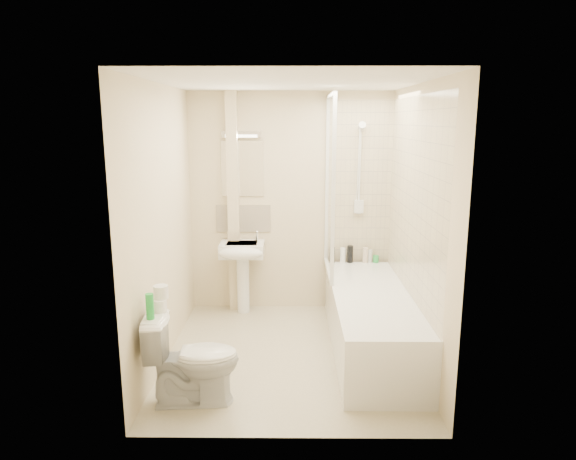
{
  "coord_description": "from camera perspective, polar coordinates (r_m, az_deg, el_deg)",
  "views": [
    {
      "loc": [
        0.02,
        -4.33,
        2.09
      ],
      "look_at": [
        -0.02,
        0.2,
        1.12
      ],
      "focal_mm": 32.0,
      "sensor_mm": 36.0,
      "label": 1
    }
  ],
  "objects": [
    {
      "name": "bottle_white_a",
      "position": [
        5.71,
        6.11,
        -2.8
      ],
      "size": [
        0.06,
        0.06,
        0.16
      ],
      "primitive_type": "cylinder",
      "color": "white",
      "rests_on": "bathtub"
    },
    {
      "name": "pipe_boxing",
      "position": [
        5.63,
        -6.08,
        2.89
      ],
      "size": [
        0.12,
        0.12,
        2.4
      ],
      "primitive_type": "cube",
      "color": "beige",
      "rests_on": "ground"
    },
    {
      "name": "toilet_roll_lower",
      "position": [
        3.98,
        -14.12,
        -8.14
      ],
      "size": [
        0.11,
        0.11,
        0.09
      ],
      "primitive_type": "cylinder",
      "color": "white",
      "rests_on": "toilet"
    },
    {
      "name": "tile_back",
      "position": [
        5.66,
        7.9,
        5.19
      ],
      "size": [
        0.7,
        0.01,
        1.75
      ],
      "primitive_type": "cube",
      "color": "beige",
      "rests_on": "wall_back"
    },
    {
      "name": "wall_left",
      "position": [
        4.56,
        -13.77,
        0.45
      ],
      "size": [
        0.02,
        2.5,
        2.4
      ],
      "primitive_type": "cube",
      "color": "beige",
      "rests_on": "ground"
    },
    {
      "name": "shower_fixture",
      "position": [
        5.6,
        7.98,
        6.36
      ],
      "size": [
        0.1,
        0.16,
        0.99
      ],
      "color": "white",
      "rests_on": "wall_back"
    },
    {
      "name": "bottle_black_b",
      "position": [
        5.72,
        6.91,
        -2.68
      ],
      "size": [
        0.06,
        0.06,
        0.19
      ],
      "primitive_type": "cylinder",
      "color": "black",
      "rests_on": "bathtub"
    },
    {
      "name": "shower_screen",
      "position": [
        5.18,
        4.67,
        4.92
      ],
      "size": [
        0.04,
        0.92,
        1.8
      ],
      "color": "white",
      "rests_on": "bathtub"
    },
    {
      "name": "floor",
      "position": [
        4.81,
        0.18,
        -13.7
      ],
      "size": [
        2.5,
        2.5,
        0.0
      ],
      "primitive_type": "plane",
      "color": "beige",
      "rests_on": "ground"
    },
    {
      "name": "bottle_green",
      "position": [
        5.77,
        9.73,
        -3.19
      ],
      "size": [
        0.06,
        0.06,
        0.08
      ],
      "primitive_type": "cylinder",
      "color": "green",
      "rests_on": "bathtub"
    },
    {
      "name": "green_bottle",
      "position": [
        3.84,
        -15.1,
        -8.21
      ],
      "size": [
        0.06,
        0.06,
        0.19
      ],
      "primitive_type": "cylinder",
      "color": "green",
      "rests_on": "toilet"
    },
    {
      "name": "tile_right",
      "position": [
        4.63,
        13.8,
        3.45
      ],
      "size": [
        0.01,
        2.1,
        1.75
      ],
      "primitive_type": "cube",
      "color": "beige",
      "rests_on": "wall_right"
    },
    {
      "name": "wall_back",
      "position": [
        5.65,
        0.25,
        3.0
      ],
      "size": [
        2.2,
        0.02,
        2.4
      ],
      "primitive_type": "cube",
      "color": "beige",
      "rests_on": "ground"
    },
    {
      "name": "ceiling",
      "position": [
        4.34,
        0.2,
        16.14
      ],
      "size": [
        2.2,
        2.5,
        0.02
      ],
      "primitive_type": "cube",
      "color": "white",
      "rests_on": "wall_back"
    },
    {
      "name": "toilet",
      "position": [
        4.02,
        -10.52,
        -13.88
      ],
      "size": [
        0.5,
        0.75,
        0.7
      ],
      "primitive_type": "imported",
      "rotation": [
        0.0,
        0.0,
        1.65
      ],
      "color": "white",
      "rests_on": "ground"
    },
    {
      "name": "pedestal_sink",
      "position": [
        5.57,
        -5.13,
        -3.11
      ],
      "size": [
        0.47,
        0.45,
        0.91
      ],
      "color": "white",
      "rests_on": "ground"
    },
    {
      "name": "bottle_cream",
      "position": [
        5.74,
        8.59,
        -2.77
      ],
      "size": [
        0.06,
        0.06,
        0.17
      ],
      "primitive_type": "cylinder",
      "color": "beige",
      "rests_on": "bathtub"
    },
    {
      "name": "splashback",
      "position": [
        5.7,
        -4.99,
        1.29
      ],
      "size": [
        0.6,
        0.02,
        0.3
      ],
      "primitive_type": "cube",
      "color": "beige",
      "rests_on": "wall_back"
    },
    {
      "name": "toilet_roll_upper",
      "position": [
        3.98,
        -13.94,
        -6.7
      ],
      "size": [
        0.11,
        0.11,
        0.1
      ],
      "primitive_type": "cylinder",
      "color": "white",
      "rests_on": "toilet_roll_lower"
    },
    {
      "name": "mirror",
      "position": [
        5.62,
        -5.1,
        6.8
      ],
      "size": [
        0.46,
        0.01,
        0.6
      ],
      "primitive_type": "cube",
      "color": "white",
      "rests_on": "wall_back"
    },
    {
      "name": "bottle_black_a",
      "position": [
        5.7,
        4.93,
        -2.75
      ],
      "size": [
        0.05,
        0.05,
        0.18
      ],
      "primitive_type": "cylinder",
      "color": "black",
      "rests_on": "bathtub"
    },
    {
      "name": "wall_right",
      "position": [
        4.55,
        14.17,
        0.4
      ],
      "size": [
        0.02,
        2.5,
        2.4
      ],
      "primitive_type": "cube",
      "color": "beige",
      "rests_on": "ground"
    },
    {
      "name": "bottle_white_b",
      "position": [
        5.75,
        9.12,
        -2.89
      ],
      "size": [
        0.05,
        0.05,
        0.14
      ],
      "primitive_type": "cylinder",
      "color": "silver",
      "rests_on": "bathtub"
    },
    {
      "name": "strip_light",
      "position": [
        5.57,
        -5.19,
        10.57
      ],
      "size": [
        0.42,
        0.07,
        0.07
      ],
      "primitive_type": "cube",
      "color": "silver",
      "rests_on": "wall_back"
    },
    {
      "name": "bathtub",
      "position": [
        4.87,
        9.19,
        -9.84
      ],
      "size": [
        0.7,
        2.1,
        0.55
      ],
      "color": "white",
      "rests_on": "ground"
    }
  ]
}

